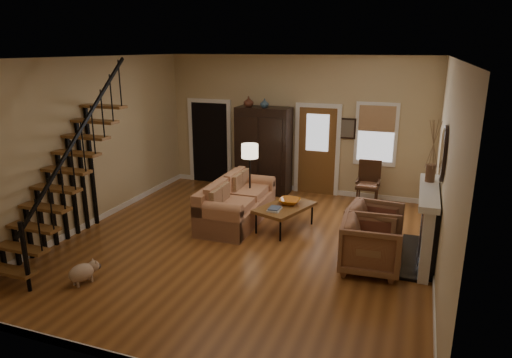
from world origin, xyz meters
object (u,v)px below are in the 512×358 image
(sofa, at_px, (237,202))
(armchair_left, at_px, (371,245))
(armoire, at_px, (264,150))
(side_chair, at_px, (368,184))
(armchair_right, at_px, (374,227))
(coffee_table, at_px, (285,217))
(floor_lamp, at_px, (250,179))

(sofa, distance_m, armchair_left, 3.10)
(armoire, relative_size, side_chair, 2.06)
(armoire, height_order, armchair_right, armoire)
(side_chair, bearing_deg, armchair_left, -82.38)
(coffee_table, relative_size, armchair_right, 1.38)
(coffee_table, height_order, floor_lamp, floor_lamp)
(coffee_table, height_order, side_chair, side_chair)
(coffee_table, relative_size, armchair_left, 1.31)
(armoire, relative_size, coffee_table, 1.69)
(sofa, height_order, armchair_left, armchair_left)
(armchair_right, relative_size, floor_lamp, 0.59)
(armoire, distance_m, armchair_right, 3.93)
(coffee_table, relative_size, side_chair, 1.22)
(armchair_left, bearing_deg, side_chair, 4.23)
(armoire, height_order, coffee_table, armoire)
(armchair_right, bearing_deg, floor_lamp, 76.51)
(sofa, height_order, armchair_right, sofa)
(sofa, height_order, side_chair, side_chair)
(armchair_left, distance_m, armchair_right, 0.84)
(coffee_table, distance_m, armchair_left, 2.16)
(armoire, xyz_separation_m, coffee_table, (1.19, -2.16, -0.81))
(sofa, bearing_deg, armoire, 93.25)
(armchair_right, bearing_deg, armoire, 55.18)
(armchair_left, xyz_separation_m, armchair_right, (-0.03, 0.84, -0.02))
(coffee_table, bearing_deg, sofa, 176.03)
(armchair_left, relative_size, armchair_right, 1.05)
(floor_lamp, bearing_deg, armoire, 98.50)
(floor_lamp, bearing_deg, coffee_table, -31.44)
(floor_lamp, bearing_deg, sofa, -99.57)
(sofa, bearing_deg, side_chair, 37.31)
(floor_lamp, xyz_separation_m, side_chair, (2.31, 1.38, -0.25))
(armchair_left, height_order, armchair_right, armchair_left)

